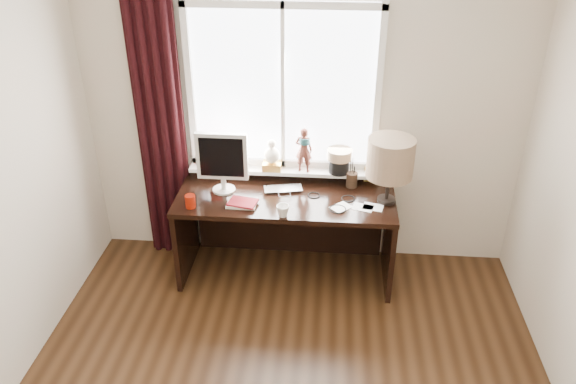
# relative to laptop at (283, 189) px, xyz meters

# --- Properties ---
(wall_back) EXTENTS (3.50, 0.00, 2.60)m
(wall_back) POSITION_rel_laptop_xyz_m (0.13, 0.28, 0.54)
(wall_back) COLOR beige
(wall_back) RESTS_ON ground
(laptop) EXTENTS (0.33, 0.25, 0.02)m
(laptop) POSITION_rel_laptop_xyz_m (0.00, 0.00, 0.00)
(laptop) COLOR silver
(laptop) RESTS_ON desk
(mug) EXTENTS (0.13, 0.12, 0.10)m
(mug) POSITION_rel_laptop_xyz_m (0.03, -0.39, 0.04)
(mug) COLOR white
(mug) RESTS_ON desk
(red_cup) EXTENTS (0.08, 0.08, 0.10)m
(red_cup) POSITION_rel_laptop_xyz_m (-0.67, -0.32, 0.04)
(red_cup) COLOR #7F1102
(red_cup) RESTS_ON desk
(window) EXTENTS (1.52, 0.23, 1.40)m
(window) POSITION_rel_laptop_xyz_m (-0.01, 0.23, 0.54)
(window) COLOR white
(window) RESTS_ON ground
(curtain) EXTENTS (0.38, 0.09, 2.25)m
(curtain) POSITION_rel_laptop_xyz_m (-1.01, 0.19, 0.35)
(curtain) COLOR black
(curtain) RESTS_ON floor
(desk) EXTENTS (1.70, 0.70, 0.75)m
(desk) POSITION_rel_laptop_xyz_m (0.03, 0.01, -0.26)
(desk) COLOR black
(desk) RESTS_ON floor
(monitor) EXTENTS (0.40, 0.18, 0.49)m
(monitor) POSITION_rel_laptop_xyz_m (-0.47, -0.04, 0.27)
(monitor) COLOR beige
(monitor) RESTS_ON desk
(notebook_stack) EXTENTS (0.24, 0.19, 0.03)m
(notebook_stack) POSITION_rel_laptop_xyz_m (-0.29, -0.25, 0.00)
(notebook_stack) COLOR beige
(notebook_stack) RESTS_ON desk
(brush_holder) EXTENTS (0.09, 0.09, 0.25)m
(brush_holder) POSITION_rel_laptop_xyz_m (0.54, 0.11, 0.05)
(brush_holder) COLOR black
(brush_holder) RESTS_ON desk
(icon_frame) EXTENTS (0.10, 0.03, 0.13)m
(icon_frame) POSITION_rel_laptop_xyz_m (0.69, 0.21, 0.05)
(icon_frame) COLOR gold
(icon_frame) RESTS_ON desk
(table_lamp) EXTENTS (0.35, 0.35, 0.52)m
(table_lamp) POSITION_rel_laptop_xyz_m (0.80, -0.11, 0.35)
(table_lamp) COLOR black
(table_lamp) RESTS_ON desk
(loose_papers) EXTENTS (0.42, 0.18, 0.00)m
(loose_papers) POSITION_rel_laptop_xyz_m (0.59, -0.21, -0.01)
(loose_papers) COLOR white
(loose_papers) RESTS_ON desk
(desk_cables) EXTENTS (0.38, 0.31, 0.01)m
(desk_cables) POSITION_rel_laptop_xyz_m (0.41, -0.16, -0.01)
(desk_cables) COLOR black
(desk_cables) RESTS_ON desk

